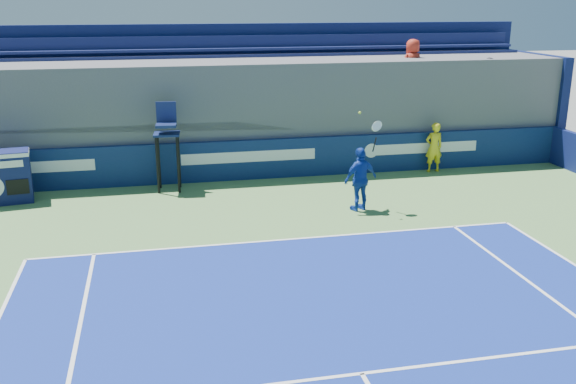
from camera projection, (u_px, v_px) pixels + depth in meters
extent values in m
imported|color=yellow|center=(434.00, 147.00, 19.86)|extent=(0.58, 0.39, 1.55)
cube|color=white|center=(284.00, 240.00, 14.37)|extent=(10.97, 0.07, 0.00)
cube|color=white|center=(362.00, 373.00, 9.23)|extent=(8.23, 0.07, 0.00)
cube|color=#0D1E4C|center=(249.00, 160.00, 19.08)|extent=(20.40, 0.20, 1.20)
cube|color=white|center=(35.00, 167.00, 17.75)|extent=(3.20, 0.01, 0.32)
cube|color=white|center=(249.00, 157.00, 18.95)|extent=(4.00, 0.01, 0.32)
cube|color=white|center=(423.00, 148.00, 20.05)|extent=(3.60, 0.01, 0.32)
cylinder|color=white|center=(371.00, 151.00, 19.71)|extent=(0.44, 0.01, 0.44)
cube|color=#0E1547|center=(5.00, 177.00, 16.85)|extent=(1.39, 0.88, 1.40)
cube|color=white|center=(2.00, 154.00, 16.67)|extent=(1.41, 0.91, 0.10)
cube|color=black|center=(18.00, 187.00, 16.69)|extent=(0.55, 0.10, 0.40)
cube|color=silver|center=(2.00, 165.00, 16.41)|extent=(0.99, 0.16, 0.18)
cylinder|color=black|center=(158.00, 166.00, 17.60)|extent=(0.08, 0.08, 1.60)
cylinder|color=black|center=(178.00, 165.00, 17.66)|extent=(0.08, 0.08, 1.60)
cylinder|color=black|center=(159.00, 161.00, 18.13)|extent=(0.08, 0.08, 1.60)
cylinder|color=black|center=(179.00, 160.00, 18.20)|extent=(0.08, 0.08, 1.60)
cube|color=#0D1945|center=(167.00, 134.00, 17.66)|extent=(0.76, 0.76, 0.06)
cube|color=#131E49|center=(166.00, 126.00, 17.49)|extent=(0.59, 0.50, 0.08)
cube|color=#141C4B|center=(166.00, 112.00, 17.74)|extent=(0.55, 0.11, 0.60)
imported|color=#13369D|center=(360.00, 179.00, 16.18)|extent=(1.04, 0.69, 1.64)
cylinder|color=black|center=(374.00, 145.00, 16.04)|extent=(0.07, 0.16, 0.39)
torus|color=silver|center=(377.00, 126.00, 15.84)|extent=(0.31, 0.18, 0.29)
cylinder|color=silver|center=(377.00, 126.00, 15.84)|extent=(0.26, 0.14, 0.24)
sphere|color=#CFEA34|center=(360.00, 113.00, 15.54)|extent=(0.07, 0.07, 0.07)
cube|color=#4E4E53|center=(239.00, 113.00, 20.55)|extent=(20.40, 3.60, 3.38)
cube|color=#4E4E53|center=(246.00, 127.00, 19.35)|extent=(20.40, 0.90, 0.55)
cube|color=#141C4D|center=(246.00, 112.00, 19.12)|extent=(20.00, 0.45, 0.08)
cube|color=#141C4D|center=(244.00, 104.00, 19.29)|extent=(20.00, 0.06, 0.45)
cube|color=#4E4E53|center=(241.00, 105.00, 20.03)|extent=(20.40, 0.90, 0.55)
cube|color=#141C4D|center=(241.00, 90.00, 19.80)|extent=(20.00, 0.45, 0.08)
cube|color=#141C4D|center=(240.00, 82.00, 19.98)|extent=(20.00, 0.06, 0.45)
cube|color=#4E4E53|center=(237.00, 83.00, 20.71)|extent=(20.40, 0.90, 0.55)
cube|color=#141C4D|center=(237.00, 69.00, 20.48)|extent=(20.00, 0.45, 0.08)
cube|color=#141C4D|center=(236.00, 62.00, 20.66)|extent=(20.00, 0.06, 0.45)
cube|color=#4E4E53|center=(233.00, 64.00, 21.40)|extent=(20.40, 0.90, 0.55)
cube|color=#141C4D|center=(233.00, 49.00, 21.17)|extent=(20.00, 0.45, 0.08)
cube|color=#141C4D|center=(232.00, 43.00, 21.34)|extent=(20.00, 0.06, 0.45)
cube|color=#0C1647|center=(231.00, 89.00, 22.23)|extent=(20.80, 0.30, 4.40)
cube|color=#0C1647|center=(530.00, 102.00, 22.62)|extent=(0.30, 3.90, 3.40)
imported|color=teal|center=(284.00, 90.00, 19.22)|extent=(1.01, 0.65, 1.60)
imported|color=#B02919|center=(412.00, 65.00, 20.78)|extent=(0.91, 0.72, 1.65)
imported|color=black|center=(487.00, 83.00, 20.54)|extent=(0.67, 0.52, 1.65)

